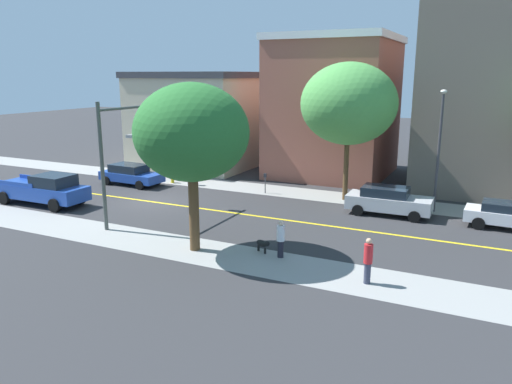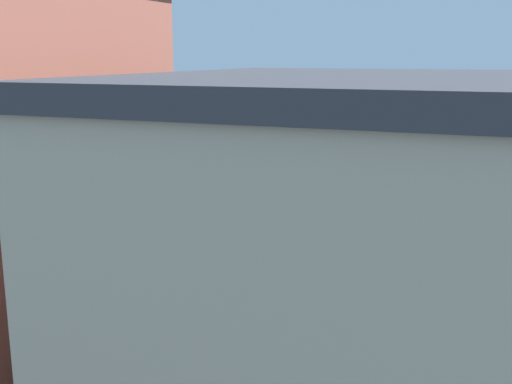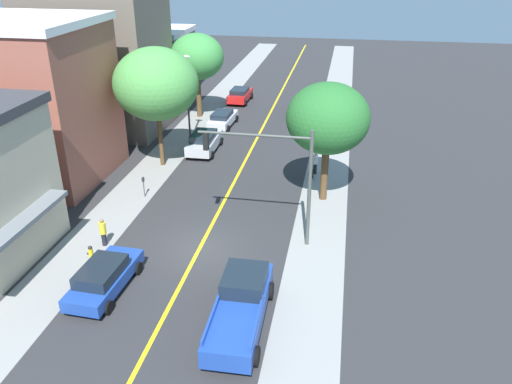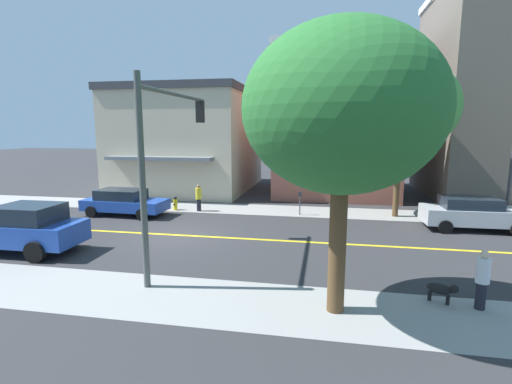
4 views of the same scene
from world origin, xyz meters
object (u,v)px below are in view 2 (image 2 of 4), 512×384
object	(u,v)px
traffic_light_mast	(329,135)
parking_meter	(175,241)
pedestrian_yellow_shirt	(316,259)
pedestrian_white_shirt	(178,184)
fire_hydrant	(354,275)
silver_sedan_left_curb	(39,214)
blue_sedan_left_curb	(424,258)
small_dog	(191,193)
pedestrian_red_shirt	(130,174)
street_tree_left_near	(243,110)
street_tree_right_corner	(52,113)
blue_pickup_truck	(466,215)

from	to	relation	value
traffic_light_mast	parking_meter	bearing A→B (deg)	-23.79
pedestrian_yellow_shirt	pedestrian_white_shirt	bearing A→B (deg)	-117.08
fire_hydrant	silver_sedan_left_curb	bearing A→B (deg)	84.16
fire_hydrant	blue_sedan_left_curb	size ratio (longest dim) A/B	0.18
pedestrian_white_shirt	pedestrian_yellow_shirt	world-z (taller)	pedestrian_white_shirt
small_dog	blue_sedan_left_curb	bearing A→B (deg)	176.09
pedestrian_red_shirt	small_dog	xyz separation A→B (m)	(-1.27, -5.02, -0.56)
street_tree_left_near	street_tree_right_corner	size ratio (longest dim) A/B	0.88
street_tree_right_corner	silver_sedan_left_curb	size ratio (longest dim) A/B	1.82
silver_sedan_left_curb	blue_sedan_left_curb	distance (m)	18.33
traffic_light_mast	pedestrian_red_shirt	bearing A→B (deg)	-100.94
pedestrian_yellow_shirt	street_tree_left_near	bearing A→B (deg)	-130.59
street_tree_left_near	pedestrian_white_shirt	world-z (taller)	street_tree_left_near
pedestrian_white_shirt	pedestrian_red_shirt	world-z (taller)	pedestrian_red_shirt
pedestrian_red_shirt	pedestrian_yellow_shirt	world-z (taller)	pedestrian_red_shirt
fire_hydrant	blue_sedan_left_curb	bearing A→B (deg)	-51.30
street_tree_right_corner	blue_pickup_truck	bearing A→B (deg)	-60.21
blue_pickup_truck	pedestrian_white_shirt	bearing A→B (deg)	-7.63
silver_sedan_left_curb	street_tree_right_corner	bearing A→B (deg)	142.77
street_tree_right_corner	parking_meter	size ratio (longest dim) A/B	6.34
street_tree_right_corner	silver_sedan_left_curb	xyz separation A→B (m)	(2.34, 3.17, -5.20)
blue_sedan_left_curb	silver_sedan_left_curb	bearing A→B (deg)	3.29
fire_hydrant	pedestrian_white_shirt	size ratio (longest dim) A/B	0.51
pedestrian_red_shirt	small_dog	size ratio (longest dim) A/B	2.22
fire_hydrant	blue_sedan_left_curb	world-z (taller)	blue_sedan_left_curb
street_tree_right_corner	pedestrian_white_shirt	size ratio (longest dim) A/B	5.13
pedestrian_red_shirt	parking_meter	bearing A→B (deg)	172.99
fire_hydrant	parking_meter	xyz separation A→B (m)	(-0.05, 7.53, 0.47)
blue_sedan_left_curb	pedestrian_yellow_shirt	size ratio (longest dim) A/B	2.99
fire_hydrant	blue_pickup_truck	distance (m)	9.26
traffic_light_mast	blue_sedan_left_curb	world-z (taller)	traffic_light_mast
street_tree_right_corner	pedestrian_white_shirt	world-z (taller)	street_tree_right_corner
street_tree_right_corner	pedestrian_yellow_shirt	distance (m)	12.50
fire_hydrant	small_dog	world-z (taller)	fire_hydrant
street_tree_right_corner	fire_hydrant	size ratio (longest dim) A/B	10.05
fire_hydrant	pedestrian_white_shirt	world-z (taller)	pedestrian_white_shirt
street_tree_left_near	pedestrian_yellow_shirt	bearing A→B (deg)	-145.48
street_tree_right_corner	blue_sedan_left_curb	distance (m)	16.25
fire_hydrant	pedestrian_red_shirt	xyz separation A→B (m)	(11.63, 17.26, 0.55)
parking_meter	silver_sedan_left_curb	size ratio (longest dim) A/B	0.29
blue_pickup_truck	pedestrian_white_shirt	distance (m)	16.70
blue_sedan_left_curb	pedestrian_white_shirt	world-z (taller)	pedestrian_white_shirt
street_tree_left_near	fire_hydrant	xyz separation A→B (m)	(-11.34, -9.29, -4.92)
blue_pickup_truck	parking_meter	bearing A→B (deg)	37.35
street_tree_left_near	small_dog	bearing A→B (deg)	108.50
silver_sedan_left_curb	pedestrian_white_shirt	size ratio (longest dim) A/B	2.82
street_tree_left_near	small_dog	size ratio (longest dim) A/B	9.15
fire_hydrant	parking_meter	bearing A→B (deg)	90.38
silver_sedan_left_curb	small_dog	bearing A→B (deg)	-114.28
street_tree_left_near	pedestrian_white_shirt	bearing A→B (deg)	101.82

